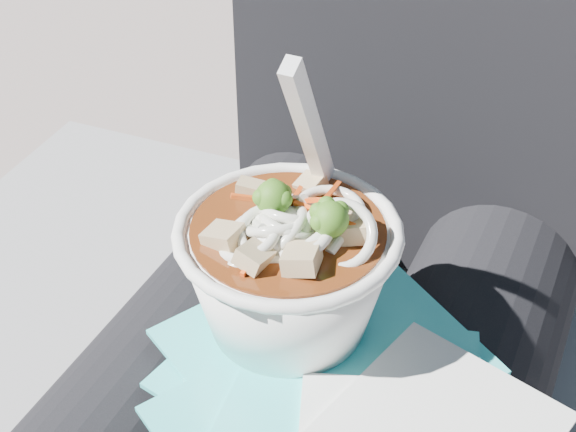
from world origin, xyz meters
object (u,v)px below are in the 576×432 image
at_px(plastic_bag, 328,377).
at_px(udon_bowl, 288,263).
at_px(person_body, 344,316).
at_px(lap, 297,416).

height_order(plastic_bag, udon_bowl, udon_bowl).
distance_m(plastic_bag, udon_bowl, 0.08).
bearing_deg(person_body, lap, -90.00).
distance_m(person_body, plastic_bag, 0.13).
bearing_deg(person_body, plastic_bag, -74.55).
bearing_deg(plastic_bag, person_body, 105.45).
bearing_deg(lap, plastic_bag, -34.57).
xyz_separation_m(lap, person_body, (0.00, 0.09, 0.02)).
bearing_deg(plastic_bag, udon_bowl, 145.89).
height_order(person_body, udon_bowl, person_body).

